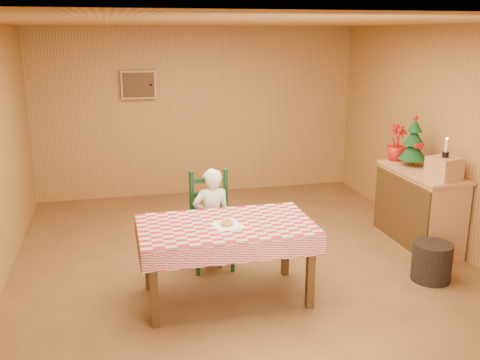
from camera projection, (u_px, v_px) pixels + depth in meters
name	position (u px, v px, depth m)	size (l,w,h in m)	color
ground	(244.00, 268.00, 5.89)	(6.00, 6.00, 0.00)	brown
cabin_walls	(233.00, 96.00, 5.91)	(5.10, 6.05, 2.65)	#AC7C3E
dining_table	(226.00, 232.00, 5.05)	(1.66, 0.96, 0.77)	#492E13
ladder_chair	(211.00, 222.00, 5.83)	(0.44, 0.40, 1.08)	black
seated_child	(212.00, 219.00, 5.76)	(0.41, 0.27, 1.12)	white
napkin	(227.00, 225.00, 4.98)	(0.26, 0.26, 0.00)	white
donut	(227.00, 223.00, 4.97)	(0.12, 0.12, 0.04)	#CC9149
shelf_unit	(419.00, 208.00, 6.43)	(0.54, 1.24, 0.93)	tan
crate	(444.00, 168.00, 5.90)	(0.30, 0.30, 0.25)	tan
christmas_tree	(414.00, 143.00, 6.47)	(0.34, 0.34, 0.62)	#492E13
flower_arrangement	(397.00, 143.00, 6.75)	(0.25, 0.25, 0.45)	#B41510
candle_set	(446.00, 152.00, 5.85)	(0.07, 0.07, 0.22)	black
storage_bin	(432.00, 262.00, 5.55)	(0.40, 0.40, 0.40)	black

